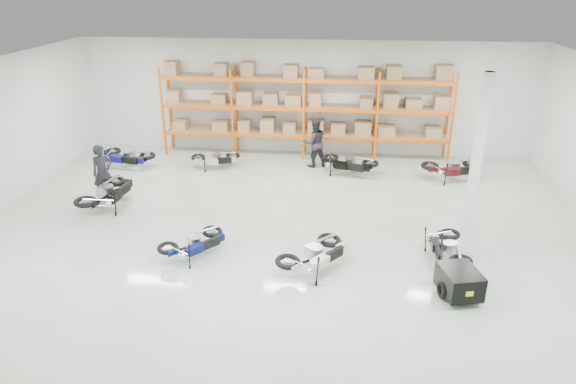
# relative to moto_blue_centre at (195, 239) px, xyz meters

# --- Properties ---
(room) EXTENTS (18.00, 18.00, 18.00)m
(room) POSITION_rel_moto_blue_centre_xyz_m (2.18, 1.90, 1.75)
(room) COLOR #B1C5B2
(room) RESTS_ON ground
(pallet_rack) EXTENTS (11.28, 0.98, 3.62)m
(pallet_rack) POSITION_rel_moto_blue_centre_xyz_m (2.18, 8.35, 1.76)
(pallet_rack) COLOR #E1560B
(pallet_rack) RESTS_ON ground
(structural_column) EXTENTS (0.25, 0.25, 4.50)m
(structural_column) POSITION_rel_moto_blue_centre_xyz_m (7.38, 2.40, 1.75)
(structural_column) COLOR white
(structural_column) RESTS_ON ground
(moto_blue_centre) EXTENTS (1.68, 1.75, 1.05)m
(moto_blue_centre) POSITION_rel_moto_blue_centre_xyz_m (0.00, 0.00, 0.00)
(moto_blue_centre) COLOR #070C48
(moto_blue_centre) RESTS_ON ground
(moto_silver_left) EXTENTS (1.85, 1.99, 1.18)m
(moto_silver_left) POSITION_rel_moto_blue_centre_xyz_m (3.15, -0.34, 0.06)
(moto_silver_left) COLOR silver
(moto_silver_left) RESTS_ON ground
(moto_black_far_left) EXTENTS (1.24, 2.13, 1.31)m
(moto_black_far_left) POSITION_rel_moto_blue_centre_xyz_m (-3.54, 2.73, 0.12)
(moto_black_far_left) COLOR black
(moto_black_far_left) RESTS_ON ground
(moto_touring_right) EXTENTS (0.85, 1.67, 1.07)m
(moto_touring_right) POSITION_rel_moto_blue_centre_xyz_m (6.44, 0.44, 0.01)
(moto_touring_right) COLOR black
(moto_touring_right) RESTS_ON ground
(trailer) EXTENTS (1.00, 1.72, 0.69)m
(trailer) POSITION_rel_moto_blue_centre_xyz_m (6.44, -1.16, -0.09)
(trailer) COLOR black
(trailer) RESTS_ON ground
(moto_back_a) EXTENTS (2.02, 1.32, 1.20)m
(moto_back_a) POSITION_rel_moto_blue_centre_xyz_m (-4.41, 6.26, 0.07)
(moto_back_a) COLOR #100B66
(moto_back_a) RESTS_ON ground
(moto_back_b) EXTENTS (1.73, 1.19, 1.02)m
(moto_back_b) POSITION_rel_moto_blue_centre_xyz_m (-1.02, 6.56, -0.01)
(moto_back_b) COLOR #A8AEB1
(moto_back_b) RESTS_ON ground
(moto_back_c) EXTENTS (2.02, 1.42, 1.18)m
(moto_back_c) POSITION_rel_moto_blue_centre_xyz_m (3.96, 6.42, 0.06)
(moto_back_c) COLOR black
(moto_back_c) RESTS_ON ground
(moto_back_d) EXTENTS (2.08, 1.40, 1.23)m
(moto_back_d) POSITION_rel_moto_blue_centre_xyz_m (7.69, 6.28, 0.09)
(moto_back_d) COLOR #3E0C14
(moto_back_d) RESTS_ON ground
(person_left) EXTENTS (0.78, 0.79, 1.84)m
(person_left) POSITION_rel_moto_blue_centre_xyz_m (-3.92, 3.31, 0.43)
(person_left) COLOR black
(person_left) RESTS_ON ground
(person_back) EXTENTS (1.12, 1.01, 1.89)m
(person_back) POSITION_rel_moto_blue_centre_xyz_m (2.67, 7.15, 0.45)
(person_back) COLOR black
(person_back) RESTS_ON ground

